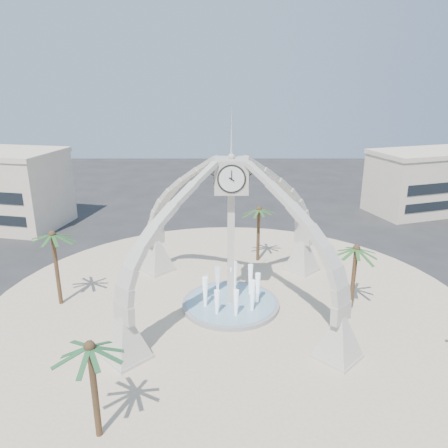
{
  "coord_description": "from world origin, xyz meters",
  "views": [
    {
      "loc": [
        -0.59,
        -32.08,
        17.96
      ],
      "look_at": [
        -0.54,
        2.0,
        6.53
      ],
      "focal_mm": 35.0,
      "sensor_mm": 36.0,
      "label": 1
    }
  ],
  "objects_px": {
    "palm_east": "(356,249)",
    "palm_south": "(90,348)",
    "palm_west": "(52,236)",
    "clock_tower": "(231,233)",
    "fountain": "(231,303)",
    "palm_north": "(259,210)"
  },
  "relations": [
    {
      "from": "palm_west",
      "to": "palm_south",
      "type": "distance_m",
      "value": 15.85
    },
    {
      "from": "palm_south",
      "to": "fountain",
      "type": "bearing_deg",
      "value": 62.5
    },
    {
      "from": "palm_north",
      "to": "palm_south",
      "type": "relative_size",
      "value": 1.01
    },
    {
      "from": "palm_east",
      "to": "palm_west",
      "type": "bearing_deg",
      "value": 178.38
    },
    {
      "from": "clock_tower",
      "to": "palm_east",
      "type": "height_order",
      "value": "clock_tower"
    },
    {
      "from": "palm_east",
      "to": "palm_north",
      "type": "distance_m",
      "value": 12.0
    },
    {
      "from": "palm_north",
      "to": "palm_east",
      "type": "bearing_deg",
      "value": -54.79
    },
    {
      "from": "palm_north",
      "to": "palm_south",
      "type": "bearing_deg",
      "value": -113.45
    },
    {
      "from": "palm_west",
      "to": "palm_south",
      "type": "xyz_separation_m",
      "value": [
        7.03,
        -14.19,
        -0.69
      ]
    },
    {
      "from": "fountain",
      "to": "palm_west",
      "type": "height_order",
      "value": "palm_west"
    },
    {
      "from": "palm_north",
      "to": "palm_south",
      "type": "xyz_separation_m",
      "value": [
        -10.11,
        -23.31,
        -0.09
      ]
    },
    {
      "from": "clock_tower",
      "to": "palm_north",
      "type": "relative_size",
      "value": 2.88
    },
    {
      "from": "palm_north",
      "to": "palm_west",
      "type": "bearing_deg",
      "value": -151.97
    },
    {
      "from": "clock_tower",
      "to": "palm_west",
      "type": "height_order",
      "value": "clock_tower"
    },
    {
      "from": "clock_tower",
      "to": "palm_east",
      "type": "bearing_deg",
      "value": -1.39
    },
    {
      "from": "palm_west",
      "to": "clock_tower",
      "type": "bearing_deg",
      "value": -1.78
    },
    {
      "from": "fountain",
      "to": "palm_south",
      "type": "bearing_deg",
      "value": -117.5
    },
    {
      "from": "fountain",
      "to": "palm_west",
      "type": "bearing_deg",
      "value": 178.22
    },
    {
      "from": "palm_east",
      "to": "palm_west",
      "type": "xyz_separation_m",
      "value": [
        -24.05,
        0.68,
        0.9
      ]
    },
    {
      "from": "palm_east",
      "to": "palm_south",
      "type": "bearing_deg",
      "value": -141.58
    },
    {
      "from": "fountain",
      "to": "palm_north",
      "type": "bearing_deg",
      "value": 72.84
    },
    {
      "from": "clock_tower",
      "to": "palm_west",
      "type": "bearing_deg",
      "value": 178.22
    }
  ]
}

